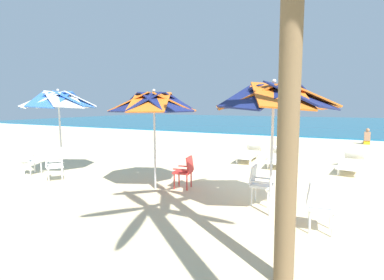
# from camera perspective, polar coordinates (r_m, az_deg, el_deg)

# --- Properties ---
(ground_plane) EXTENTS (80.00, 80.00, 0.00)m
(ground_plane) POSITION_cam_1_polar(r_m,az_deg,el_deg) (8.59, 16.87, -8.12)
(ground_plane) COLOR beige
(sea) EXTENTS (80.00, 36.00, 0.10)m
(sea) POSITION_cam_1_polar(r_m,az_deg,el_deg) (38.66, 24.50, 3.19)
(sea) COLOR #19607F
(sea) RESTS_ON ground
(surf_foam) EXTENTS (80.00, 0.70, 0.01)m
(surf_foam) POSITION_cam_1_polar(r_m,az_deg,el_deg) (20.44, 22.59, 0.31)
(surf_foam) COLOR white
(surf_foam) RESTS_ON ground
(beach_umbrella_0) EXTENTS (2.35, 2.35, 2.69)m
(beach_umbrella_0) POSITION_cam_1_polar(r_m,az_deg,el_deg) (5.64, 16.17, 8.20)
(beach_umbrella_0) COLOR silver
(beach_umbrella_0) RESTS_ON ground
(plastic_chair_0) EXTENTS (0.50, 0.48, 0.87)m
(plastic_chair_0) POSITION_cam_1_polar(r_m,az_deg,el_deg) (5.49, 23.96, -11.64)
(plastic_chair_0) COLOR white
(plastic_chair_0) RESTS_ON ground
(plastic_chair_1) EXTENTS (0.47, 0.44, 0.87)m
(plastic_chair_1) POSITION_cam_1_polar(r_m,az_deg,el_deg) (6.52, 13.34, -8.30)
(plastic_chair_1) COLOR white
(plastic_chair_1) RESTS_ON ground
(beach_umbrella_1) EXTENTS (2.30, 2.30, 2.61)m
(beach_umbrella_1) POSITION_cam_1_polar(r_m,az_deg,el_deg) (7.30, -7.67, 7.40)
(beach_umbrella_1) COLOR silver
(beach_umbrella_1) RESTS_ON ground
(plastic_chair_2) EXTENTS (0.52, 0.50, 0.87)m
(plastic_chair_2) POSITION_cam_1_polar(r_m,az_deg,el_deg) (7.50, -1.38, -6.08)
(plastic_chair_2) COLOR red
(plastic_chair_2) RESTS_ON ground
(beach_umbrella_2) EXTENTS (2.22, 2.22, 2.70)m
(beach_umbrella_2) POSITION_cam_1_polar(r_m,az_deg,el_deg) (9.67, -25.38, 7.17)
(beach_umbrella_2) COLOR silver
(beach_umbrella_2) RESTS_ON ground
(plastic_chair_3) EXTENTS (0.46, 0.49, 0.87)m
(plastic_chair_3) POSITION_cam_1_polar(r_m,az_deg,el_deg) (10.27, -29.96, -3.47)
(plastic_chair_3) COLOR white
(plastic_chair_3) RESTS_ON ground
(plastic_chair_4) EXTENTS (0.62, 0.63, 0.87)m
(plastic_chair_4) POSITION_cam_1_polar(r_m,az_deg,el_deg) (9.11, -26.43, -4.48)
(plastic_chair_4) COLOR white
(plastic_chair_4) RESTS_ON ground
(sun_lounger_0) EXTENTS (0.95, 2.22, 0.62)m
(sun_lounger_0) POSITION_cam_1_polar(r_m,az_deg,el_deg) (10.86, 29.47, -4.06)
(sun_lounger_0) COLOR white
(sun_lounger_0) RESTS_ON ground
(sun_lounger_1) EXTENTS (0.73, 2.17, 0.62)m
(sun_lounger_1) POSITION_cam_1_polar(r_m,az_deg,el_deg) (10.93, 17.13, -3.40)
(sun_lounger_1) COLOR white
(sun_lounger_1) RESTS_ON ground
(sun_lounger_2) EXTENTS (0.68, 2.16, 0.62)m
(sun_lounger_2) POSITION_cam_1_polar(r_m,az_deg,el_deg) (11.55, 11.43, -2.67)
(sun_lounger_2) COLOR white
(sun_lounger_2) RESTS_ON ground
(beachgoer_seated) EXTENTS (0.30, 0.93, 0.92)m
(beachgoer_seated) POSITION_cam_1_polar(r_m,az_deg,el_deg) (18.90, 31.83, 0.17)
(beachgoer_seated) COLOR yellow
(beachgoer_seated) RESTS_ON ground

